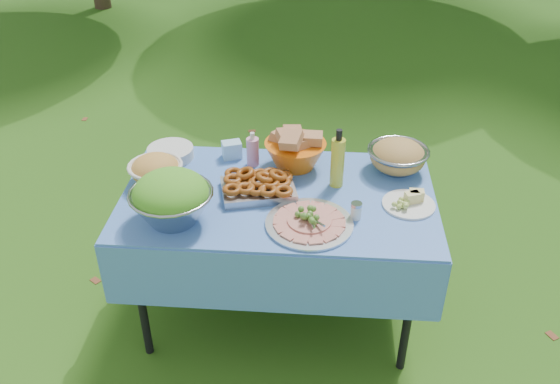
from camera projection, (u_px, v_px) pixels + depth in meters
The scene contains 14 objects.
ground at pixel (278, 312), 3.19m from camera, with size 80.00×80.00×0.00m, color #13370A.
picnic_table at pixel (278, 257), 2.98m from camera, with size 1.46×0.86×0.76m, color #84B0FF.
salad_bowl at pixel (171, 198), 2.53m from camera, with size 0.36×0.36×0.24m, color #9B9DA3, non-canonical shape.
pasta_bowl_white at pixel (155, 169), 2.82m from camera, with size 0.25×0.25×0.14m, color silver, non-canonical shape.
plate_stack at pixel (171, 153), 3.04m from camera, with size 0.24×0.24×0.06m, color silver.
wipes_box at pixel (232, 150), 3.04m from camera, with size 0.10×0.07×0.09m, color #9FD6F6.
sanitizer_bottle at pixel (253, 149), 2.95m from camera, with size 0.06×0.06×0.18m, color pink.
bread_bowl at pixel (295, 148), 2.93m from camera, with size 0.31×0.31×0.20m, color orange, non-canonical shape.
pasta_bowl_steel at pixel (398, 156), 2.92m from camera, with size 0.30×0.30×0.16m, color #9B9DA3, non-canonical shape.
fried_tray at pixel (258, 186), 2.76m from camera, with size 0.34×0.24×0.08m, color #A7A7AC.
charcuterie_platter at pixel (309, 217), 2.55m from camera, with size 0.38×0.38×0.09m, color #B9BDC1.
oil_bottle at pixel (338, 158), 2.76m from camera, with size 0.07×0.07×0.29m, color gold.
cheese_plate at pixel (409, 199), 2.68m from camera, with size 0.24×0.24×0.07m, color silver.
shaker at pixel (356, 211), 2.59m from camera, with size 0.05×0.05×0.08m, color silver.
Camera 1 is at (0.19, -2.30, 2.29)m, focal length 38.00 mm.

